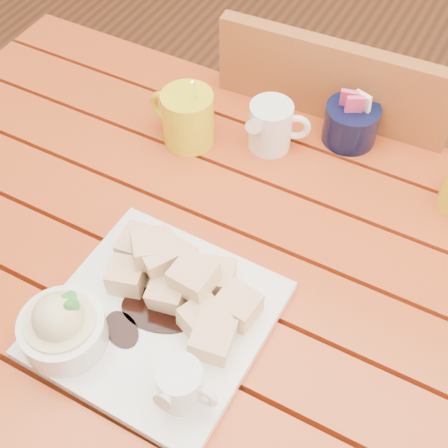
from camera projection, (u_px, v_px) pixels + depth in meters
The scene contains 7 objects.
ground at pixel (206, 429), 1.54m from camera, with size 5.00×5.00×0.00m, color #542E18.
table at pixel (197, 285), 1.04m from camera, with size 1.20×0.79×0.75m.
dessert_plate at pixel (140, 313), 0.84m from camera, with size 0.30×0.30×0.12m.
coffee_mug_left at pixel (187, 117), 1.07m from camera, with size 0.13×0.09×0.15m.
cream_pitcher at pixel (271, 126), 1.06m from camera, with size 0.11×0.09×0.09m.
sugar_caddy at pixel (351, 123), 1.08m from camera, with size 0.09×0.09×0.10m.
chair_far at pixel (329, 168), 1.40m from camera, with size 0.45×0.45×0.90m.
Camera 1 is at (0.31, -0.49, 1.51)m, focal length 50.00 mm.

